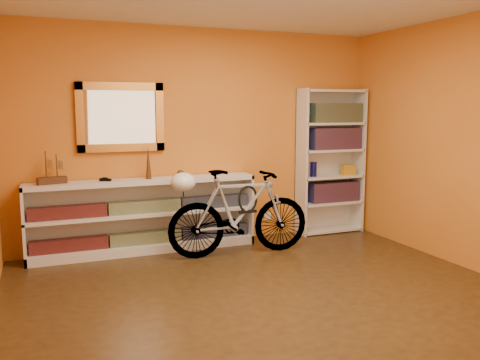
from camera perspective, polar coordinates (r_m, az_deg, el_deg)
name	(u,v)px	position (r m, az deg, el deg)	size (l,w,h in m)	color
floor	(269,297)	(4.59, 3.33, -13.07)	(4.50, 4.00, 0.01)	#32200D
back_wall	(200,137)	(6.16, -4.52, 4.84)	(4.50, 0.01, 2.60)	orange
right_wall	(472,143)	(5.63, 24.75, 3.80)	(0.01, 4.00, 2.60)	orange
gilt_mirror	(121,117)	(5.90, -13.34, 6.93)	(0.98, 0.06, 0.78)	#95561B
wall_socket	(267,216)	(6.61, 3.12, -4.11)	(0.09, 0.01, 0.09)	silver
console_unit	(145,216)	(5.92, -10.73, -3.98)	(2.60, 0.35, 0.85)	silver
cd_row_lower	(146,237)	(5.96, -10.63, -6.41)	(2.50, 0.13, 0.14)	black
cd_row_upper	(145,207)	(5.88, -10.72, -2.97)	(2.50, 0.13, 0.14)	navy
model_ship	(51,167)	(5.72, -20.57, 1.34)	(0.30, 0.11, 0.36)	#381F0F
toy_car	(106,181)	(5.78, -14.97, -0.11)	(0.00, 0.00, 0.00)	black
bronze_ornament	(148,162)	(5.83, -10.34, 2.02)	(0.07, 0.07, 0.39)	#56331D
decorative_orb	(181,174)	(5.93, -6.74, 0.73)	(0.09, 0.09, 0.09)	#56331D
bookcase	(330,162)	(6.77, 10.21, 2.07)	(0.90, 0.30, 1.90)	silver
book_row_a	(333,191)	(6.85, 10.47, -1.28)	(0.70, 0.22, 0.26)	maroon
book_row_b	(334,138)	(6.77, 10.63, 4.65)	(0.70, 0.22, 0.28)	maroon
book_row_c	(335,113)	(6.76, 10.71, 7.48)	(0.70, 0.22, 0.25)	#174A52
travel_mug	(313,169)	(6.63, 8.31, 1.21)	(0.09, 0.09, 0.19)	#151992
red_tin	(317,115)	(6.66, 8.73, 7.26)	(0.15, 0.15, 0.19)	maroon
yellow_bag	(348,170)	(6.89, 12.12, 1.14)	(0.18, 0.12, 0.14)	#C38C22
bicycle	(240,212)	(5.67, -0.05, -3.67)	(1.67, 0.43, 0.98)	silver
helmet	(183,182)	(5.44, -6.45, -0.23)	(0.27, 0.26, 0.21)	white
u_lock	(248,199)	(5.67, 0.90, -2.15)	(0.23, 0.23, 0.03)	black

